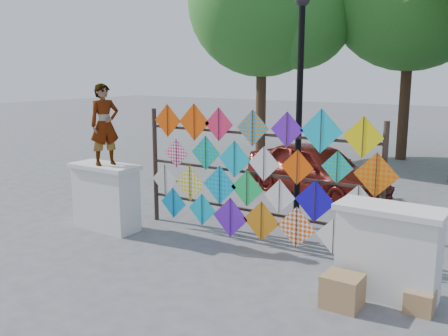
{
  "coord_description": "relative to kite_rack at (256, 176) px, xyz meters",
  "views": [
    {
      "loc": [
        4.39,
        -6.71,
        3.03
      ],
      "look_at": [
        -0.49,
        0.6,
        1.32
      ],
      "focal_mm": 40.0,
      "sensor_mm": 36.0,
      "label": 1
    }
  ],
  "objects": [
    {
      "name": "cardboard_box_far",
      "position": [
        3.09,
        -1.14,
        -1.06
      ],
      "size": [
        0.35,
        0.32,
        0.29
      ],
      "primitive_type": "cube",
      "color": "#9F814D",
      "rests_on": "ground"
    },
    {
      "name": "tree_west",
      "position": [
        -4.5,
        8.3,
        4.17
      ],
      "size": [
        5.85,
        5.2,
        8.01
      ],
      "color": "#432B1C",
      "rests_on": "ground"
    },
    {
      "name": "vendor_woman",
      "position": [
        -2.74,
        -0.93,
        0.83
      ],
      "size": [
        0.55,
        0.65,
        1.53
      ],
      "primitive_type": "imported",
      "rotation": [
        0.0,
        0.0,
        1.18
      ],
      "color": "#99999E",
      "rests_on": "parapet_left"
    },
    {
      "name": "sedan",
      "position": [
        -0.53,
        3.88,
        -0.56
      ],
      "size": [
        4.11,
        2.61,
        1.3
      ],
      "primitive_type": "imported",
      "rotation": [
        0.0,
        0.0,
        1.27
      ],
      "color": "#5A140F",
      "rests_on": "ground"
    },
    {
      "name": "cardboard_box_near",
      "position": [
        2.21,
        -1.54,
        -0.99
      ],
      "size": [
        0.49,
        0.43,
        0.43
      ],
      "primitive_type": "cube",
      "color": "#9F814D",
      "rests_on": "ground"
    },
    {
      "name": "parapet_left",
      "position": [
        -2.8,
        -0.93,
        -0.56
      ],
      "size": [
        1.4,
        0.65,
        1.28
      ],
      "color": "white",
      "rests_on": "ground"
    },
    {
      "name": "ground",
      "position": [
        -0.1,
        -0.73,
        -1.21
      ],
      "size": [
        80.0,
        80.0,
        0.0
      ],
      "primitive_type": "plane",
      "color": "slate",
      "rests_on": "ground"
    },
    {
      "name": "parapet_right",
      "position": [
        2.6,
        -0.93,
        -0.56
      ],
      "size": [
        1.4,
        0.65,
        1.28
      ],
      "color": "white",
      "rests_on": "ground"
    },
    {
      "name": "lamppost",
      "position": [
        0.2,
        1.27,
        1.48
      ],
      "size": [
        0.28,
        0.28,
        4.46
      ],
      "color": "black",
      "rests_on": "ground"
    },
    {
      "name": "kite_rack",
      "position": [
        0.0,
        0.0,
        0.0
      ],
      "size": [
        4.94,
        0.24,
        2.45
      ],
      "color": "#2F211A",
      "rests_on": "ground"
    }
  ]
}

